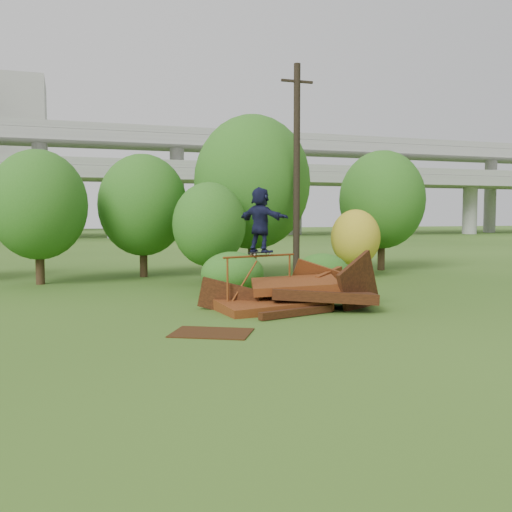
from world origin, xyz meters
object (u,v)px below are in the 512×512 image
object	(u,v)px
flat_plate	(212,333)
utility_pole	(297,172)
scrap_pile	(299,295)
skater	(260,220)

from	to	relation	value
flat_plate	utility_pole	bearing A→B (deg)	56.96
utility_pole	flat_plate	bearing A→B (deg)	-123.04
scrap_pile	utility_pole	bearing A→B (deg)	68.04
scrap_pile	flat_plate	bearing A→B (deg)	-141.86
skater	utility_pole	distance (m)	7.35
skater	flat_plate	distance (m)	4.79
scrap_pile	utility_pole	size ratio (longest dim) A/B	0.62
skater	flat_plate	xyz separation A→B (m)	(-2.34, -3.22, -2.66)
scrap_pile	utility_pole	distance (m)	8.31
utility_pole	skater	bearing A→B (deg)	-121.39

